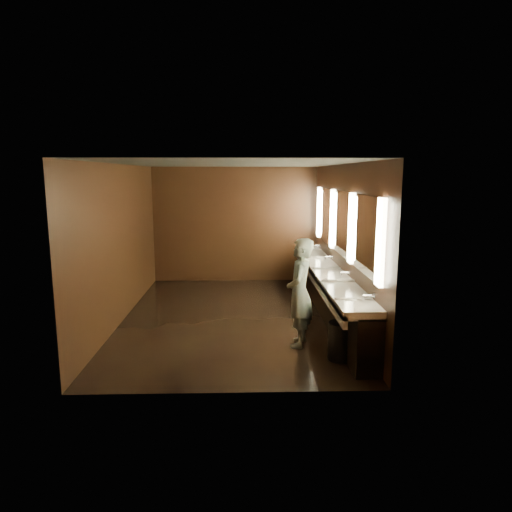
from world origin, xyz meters
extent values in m
plane|color=black|center=(0.00, 0.00, 0.00)|extent=(6.00, 6.00, 0.00)
cube|color=#2D2D2B|center=(0.00, 0.00, 2.80)|extent=(4.00, 6.00, 0.02)
cube|color=black|center=(0.00, 3.00, 1.40)|extent=(4.00, 0.02, 2.80)
cube|color=black|center=(0.00, -3.00, 1.40)|extent=(4.00, 0.02, 2.80)
cube|color=black|center=(-2.00, 0.00, 1.40)|extent=(0.02, 6.00, 2.80)
cube|color=black|center=(2.00, 0.00, 1.40)|extent=(0.02, 6.00, 2.80)
cube|color=black|center=(1.82, 0.00, 0.40)|extent=(0.36, 5.40, 0.81)
cube|color=white|center=(1.73, 0.00, 0.85)|extent=(0.55, 5.40, 0.12)
cube|color=white|center=(1.48, 0.00, 0.77)|extent=(0.06, 5.40, 0.18)
cylinder|color=silver|center=(1.91, -2.20, 0.99)|extent=(0.18, 0.04, 0.04)
cylinder|color=silver|center=(1.91, -0.73, 0.99)|extent=(0.18, 0.04, 0.04)
cylinder|color=silver|center=(1.91, 0.73, 0.99)|extent=(0.18, 0.04, 0.04)
cylinder|color=silver|center=(1.91, 2.20, 0.99)|extent=(0.18, 0.04, 0.04)
cube|color=#FFF3C0|center=(1.97, -2.40, 1.75)|extent=(0.06, 0.22, 1.15)
cube|color=white|center=(1.99, -1.60, 1.75)|extent=(0.03, 1.32, 1.15)
cube|color=#FFF3C0|center=(1.97, -0.80, 1.75)|extent=(0.06, 0.23, 1.15)
cube|color=white|center=(1.99, 0.00, 1.75)|extent=(0.03, 1.32, 1.15)
cube|color=#FFF3C0|center=(1.97, 0.80, 1.75)|extent=(0.06, 0.23, 1.15)
cube|color=white|center=(1.99, 1.60, 1.75)|extent=(0.03, 1.32, 1.15)
cube|color=#FFF3C0|center=(1.97, 2.40, 1.75)|extent=(0.06, 0.22, 1.15)
imported|color=#86BDC8|center=(1.06, -1.44, 0.84)|extent=(0.53, 0.69, 1.68)
cylinder|color=black|center=(1.58, -2.03, 0.27)|extent=(0.41, 0.41, 0.55)
camera|label=1|loc=(0.19, -8.17, 2.62)|focal=32.00mm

